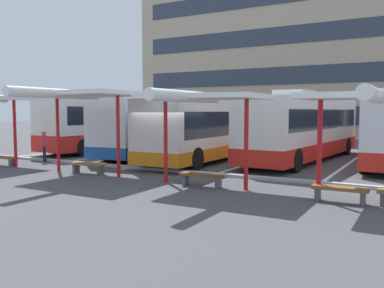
% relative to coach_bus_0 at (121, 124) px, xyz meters
% --- Properties ---
extents(ground_plane, '(160.00, 160.00, 0.00)m').
position_rel_coach_bus_0_xyz_m(ground_plane, '(8.22, -6.92, -1.71)').
color(ground_plane, '#47474C').
extents(terminal_building, '(39.27, 10.96, 22.24)m').
position_rel_coach_bus_0_xyz_m(terminal_building, '(8.25, 23.46, 8.05)').
color(terminal_building, tan).
rests_on(terminal_building, ground).
extents(coach_bus_0, '(3.26, 12.27, 3.72)m').
position_rel_coach_bus_0_xyz_m(coach_bus_0, '(0.00, 0.00, 0.00)').
color(coach_bus_0, silver).
rests_on(coach_bus_0, ground).
extents(coach_bus_1, '(3.19, 12.05, 3.53)m').
position_rel_coach_bus_0_xyz_m(coach_bus_1, '(4.22, -0.97, -0.05)').
color(coach_bus_1, silver).
rests_on(coach_bus_1, ground).
extents(coach_bus_2, '(2.60, 12.22, 3.44)m').
position_rel_coach_bus_0_xyz_m(coach_bus_2, '(7.98, -1.74, -0.11)').
color(coach_bus_2, silver).
rests_on(coach_bus_2, ground).
extents(coach_bus_3, '(3.43, 11.88, 3.55)m').
position_rel_coach_bus_0_xyz_m(coach_bus_3, '(12.28, -0.30, -0.07)').
color(coach_bus_3, silver).
rests_on(coach_bus_3, ground).
extents(lane_stripe_0, '(0.16, 14.00, 0.01)m').
position_rel_coach_bus_0_xyz_m(lane_stripe_0, '(-2.28, -0.64, -1.71)').
color(lane_stripe_0, white).
rests_on(lane_stripe_0, ground).
extents(lane_stripe_1, '(0.16, 14.00, 0.01)m').
position_rel_coach_bus_0_xyz_m(lane_stripe_1, '(1.92, -0.64, -1.71)').
color(lane_stripe_1, white).
rests_on(lane_stripe_1, ground).
extents(lane_stripe_2, '(0.16, 14.00, 0.01)m').
position_rel_coach_bus_0_xyz_m(lane_stripe_2, '(6.12, -0.64, -1.71)').
color(lane_stripe_2, white).
rests_on(lane_stripe_2, ground).
extents(lane_stripe_3, '(0.16, 14.00, 0.01)m').
position_rel_coach_bus_0_xyz_m(lane_stripe_3, '(10.32, -0.64, -1.71)').
color(lane_stripe_3, white).
rests_on(lane_stripe_3, ground).
extents(lane_stripe_4, '(0.16, 14.00, 0.01)m').
position_rel_coach_bus_0_xyz_m(lane_stripe_4, '(14.51, -0.64, -1.71)').
color(lane_stripe_4, white).
rests_on(lane_stripe_4, ground).
extents(bench_1, '(1.68, 0.44, 0.45)m').
position_rel_coach_bus_0_xyz_m(bench_1, '(0.47, -9.30, -1.38)').
color(bench_1, brown).
rests_on(bench_1, ground).
extents(waiting_shelter_1, '(4.27, 5.29, 3.38)m').
position_rel_coach_bus_0_xyz_m(waiting_shelter_1, '(5.73, -9.51, 1.45)').
color(waiting_shelter_1, red).
rests_on(waiting_shelter_1, ground).
extents(bench_2, '(1.56, 0.59, 0.45)m').
position_rel_coach_bus_0_xyz_m(bench_2, '(5.73, -9.17, -1.38)').
color(bench_2, brown).
rests_on(bench_2, ground).
extents(waiting_shelter_2, '(4.08, 4.51, 3.19)m').
position_rel_coach_bus_0_xyz_m(waiting_shelter_2, '(11.12, -9.54, 1.24)').
color(waiting_shelter_2, red).
rests_on(waiting_shelter_2, ground).
extents(bench_3, '(1.54, 0.52, 0.45)m').
position_rel_coach_bus_0_xyz_m(bench_3, '(11.12, -9.43, -1.38)').
color(bench_3, brown).
rests_on(bench_3, ground).
extents(waiting_shelter_3, '(4.02, 4.39, 3.11)m').
position_rel_coach_bus_0_xyz_m(waiting_shelter_3, '(16.54, -9.83, 1.17)').
color(waiting_shelter_3, red).
rests_on(waiting_shelter_3, ground).
extents(bench_4, '(1.51, 0.43, 0.45)m').
position_rel_coach_bus_0_xyz_m(bench_4, '(15.64, -9.67, -1.38)').
color(bench_4, brown).
rests_on(bench_4, ground).
extents(platform_kerb, '(44.00, 0.24, 0.12)m').
position_rel_coach_bus_0_xyz_m(platform_kerb, '(8.22, -7.10, -1.65)').
color(platform_kerb, '#ADADA8').
rests_on(platform_kerb, ground).
extents(waiting_passenger_0, '(0.49, 0.47, 1.57)m').
position_rel_coach_bus_0_xyz_m(waiting_passenger_0, '(0.98, -7.29, -0.82)').
color(waiting_passenger_0, black).
rests_on(waiting_passenger_0, ground).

